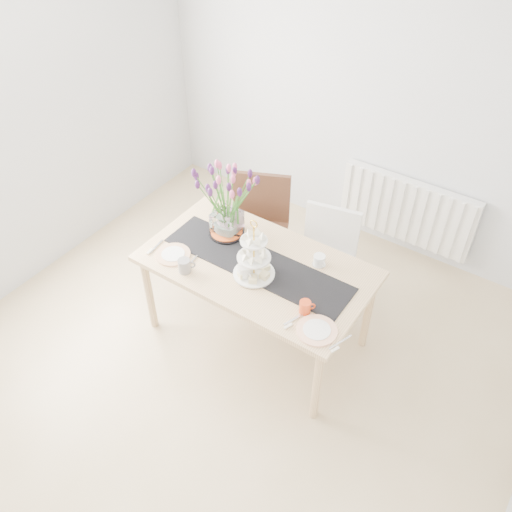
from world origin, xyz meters
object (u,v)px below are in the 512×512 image
Objects in this scene: radiator at (406,210)px; cake_stand at (254,262)px; tart_tin at (227,233)px; cream_jug at (319,260)px; chair_white at (326,253)px; dining_table at (257,272)px; mug_orange at (305,307)px; plate_right at (317,330)px; mug_grey at (184,266)px; tulip_vase at (226,192)px; teapot at (232,222)px; plate_left at (173,255)px; mug_white at (244,272)px; chair_brown at (259,223)px.

cake_stand is at bearing -105.49° from radiator.
tart_tin is (-0.41, 0.24, -0.11)m from cake_stand.
chair_white is at bearing 133.06° from cream_jug.
dining_table is 0.55m from mug_orange.
chair_white is 1.04m from plate_right.
tart_tin is (-0.88, -1.44, 0.32)m from radiator.
mug_grey reaches higher than cream_jug.
tulip_vase is at bearing 116.79° from mug_orange.
mug_orange is (0.86, -0.40, -0.04)m from teapot.
plate_left is at bearing 178.21° from plate_right.
teapot is 1.00× the size of tart_tin.
teapot reaches higher than mug_white.
dining_table is 0.61m from tulip_vase.
cream_jug reaches higher than dining_table.
teapot is 0.50m from plate_left.
cream_jug is (0.32, 0.34, -0.08)m from cake_stand.
plate_left is at bearing -126.85° from cream_jug.
cake_stand is at bearing -14.25° from mug_grey.
cake_stand is 0.48m from mug_grey.
cream_jug is at bearing 5.80° from tulip_vase.
mug_grey is 0.41m from mug_white.
cake_stand reaches higher than dining_table.
cream_jug is (0.72, 0.03, -0.04)m from teapot.
radiator is 2.86× the size of cake_stand.
teapot is at bearing 73.39° from tulip_vase.
plate_right is (1.02, -0.46, -0.37)m from tulip_vase.
dining_table is at bearing -21.37° from tart_tin.
cake_stand is 1.60× the size of tart_tin.
tulip_vase is (-0.37, 0.16, 0.45)m from dining_table.
chair_brown is at bearing 79.49° from plate_left.
cake_stand is (-0.18, -0.73, 0.36)m from chair_white.
plate_left is (-0.54, -0.26, 0.08)m from dining_table.
chair_white is 8.41× the size of mug_white.
cream_jug reaches higher than plate_right.
chair_white is 10.55× the size of cream_jug.
mug_orange reaches higher than radiator.
mug_white is (-0.04, -0.06, -0.07)m from cake_stand.
mug_orange is (0.14, -0.43, 0.00)m from cream_jug.
dining_table is at bearing 109.39° from mug_white.
plate_right is at bearing -85.90° from radiator.
chair_white reaches higher than cream_jug.
plate_right is at bearing -65.63° from chair_brown.
plate_left is (-0.55, -0.10, -0.05)m from mug_white.
teapot is (-0.41, 0.30, -0.04)m from cake_stand.
plate_right reaches higher than dining_table.
teapot is (-0.59, -0.42, 0.33)m from chair_white.
tart_tin is 2.96× the size of mug_orange.
chair_brown reaches higher than radiator.
mug_grey is at bearing -150.07° from cake_stand.
mug_white is (0.37, 0.18, 0.00)m from mug_grey.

